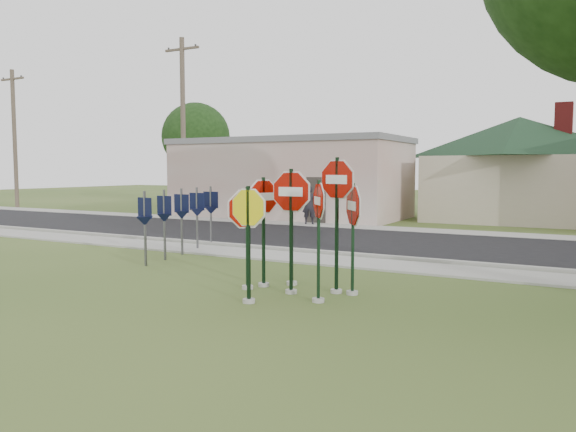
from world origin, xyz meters
The scene contains 20 objects.
ground centered at (0.00, 0.00, 0.00)m, with size 120.00×120.00×0.00m, color #3A531F.
sidewalk_near centered at (0.00, 5.50, 0.03)m, with size 60.00×1.60×0.06m, color gray.
road centered at (0.00, 10.00, 0.02)m, with size 60.00×7.00×0.04m, color black.
sidewalk_far centered at (0.00, 14.30, 0.03)m, with size 60.00×1.60×0.06m, color gray.
curb centered at (0.00, 6.50, 0.07)m, with size 60.00×0.20×0.14m, color gray.
stop_sign_center centered at (-0.02, 1.43, 1.71)m, with size 1.18×0.24×2.70m.
stop_sign_yellow centered at (-0.34, 0.31, 1.42)m, with size 1.02×0.24×2.36m.
stop_sign_left centered at (-1.04, 1.35, 1.42)m, with size 0.84×0.84×2.32m.
stop_sign_right centered at (0.81, 1.00, 1.49)m, with size 0.63×0.76×2.46m.
stop_sign_back_right centered at (0.79, 1.91, 1.88)m, with size 1.12×0.26×2.93m.
stop_sign_back_left centered at (-0.41, 2.19, 1.55)m, with size 0.91×0.39×2.54m.
stop_sign_far_right centered at (1.14, 1.93, 1.50)m, with size 0.75×0.91×2.42m.
stop_sign_far_left centered at (-0.87, 1.75, 1.54)m, with size 0.49×0.94×2.50m.
route_sign_row centered at (-5.40, 4.50, 1.22)m, with size 1.43×4.63×2.00m.
building_stucco centered at (-9.00, 18.00, 2.15)m, with size 12.20×6.20×4.20m.
building_house centered at (2.00, 22.00, 3.65)m, with size 11.60×11.60×6.20m.
utility_pole_near centered at (-14.00, 15.20, 4.97)m, with size 2.20×0.26×9.50m.
utility_pole_far centered at (-28.00, 15.20, 4.71)m, with size 2.20×0.26×9.00m.
bg_tree_left centered at (-20.00, 24.00, 4.88)m, with size 4.90×4.90×7.35m.
pedestrian centered at (-5.98, 14.23, 0.93)m, with size 0.64×0.42×1.75m, color black.
Camera 1 is at (5.42, -8.67, 2.58)m, focal length 35.00 mm.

